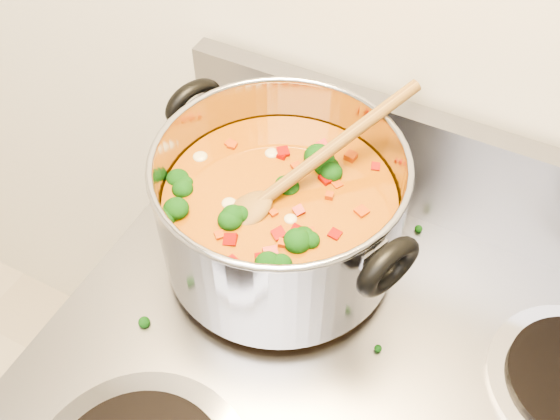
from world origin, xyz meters
name	(u,v)px	position (x,y,z in m)	size (l,w,h in m)	color
stockpot	(280,211)	(-0.16, 1.32, 1.01)	(0.34, 0.28, 0.17)	#A1A1A9
wooden_spoon	(291,179)	(-0.16, 1.33, 1.05)	(0.16, 0.25, 0.10)	brown
cooktop_crumbs	(285,298)	(-0.13, 1.26, 0.92)	(0.40, 0.23, 0.01)	black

